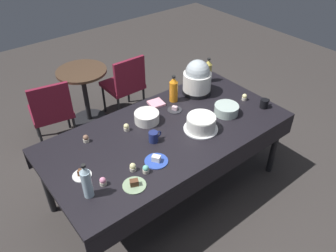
% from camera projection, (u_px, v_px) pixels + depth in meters
% --- Properties ---
extents(ground, '(9.00, 9.00, 0.00)m').
position_uv_depth(ground, '(168.00, 189.00, 3.37)').
color(ground, '#383330').
extents(potluck_table, '(2.20, 1.10, 0.75)m').
position_uv_depth(potluck_table, '(168.00, 136.00, 2.96)').
color(potluck_table, black).
rests_on(potluck_table, ground).
extents(frosted_layer_cake, '(0.31, 0.31, 0.14)m').
position_uv_depth(frosted_layer_cake, '(201.00, 123.00, 2.90)').
color(frosted_layer_cake, silver).
rests_on(frosted_layer_cake, potluck_table).
extents(slow_cooker, '(0.30, 0.30, 0.36)m').
position_uv_depth(slow_cooker, '(197.00, 78.00, 3.34)').
color(slow_cooker, black).
rests_on(slow_cooker, potluck_table).
extents(glass_salad_bowl, '(0.23, 0.23, 0.09)m').
position_uv_depth(glass_salad_bowl, '(226.00, 109.00, 3.11)').
color(glass_salad_bowl, '#B2C6BC').
rests_on(glass_salad_bowl, potluck_table).
extents(ceramic_snack_bowl, '(0.23, 0.23, 0.10)m').
position_uv_depth(ceramic_snack_bowl, '(147.00, 117.00, 3.00)').
color(ceramic_snack_bowl, silver).
rests_on(ceramic_snack_bowl, potluck_table).
extents(dessert_plate_white, '(0.14, 0.14, 0.06)m').
position_uv_depth(dessert_plate_white, '(82.00, 175.00, 2.47)').
color(dessert_plate_white, white).
rests_on(dessert_plate_white, potluck_table).
extents(dessert_plate_cobalt, '(0.19, 0.19, 0.06)m').
position_uv_depth(dessert_plate_cobalt, '(156.00, 160.00, 2.60)').
color(dessert_plate_cobalt, '#2D4CB2').
rests_on(dessert_plate_cobalt, potluck_table).
extents(dessert_plate_charcoal, '(0.14, 0.14, 0.04)m').
position_uv_depth(dessert_plate_charcoal, '(175.00, 109.00, 3.17)').
color(dessert_plate_charcoal, '#2D2D33').
rests_on(dessert_plate_charcoal, potluck_table).
extents(dessert_plate_sage, '(0.17, 0.17, 0.06)m').
position_uv_depth(dessert_plate_sage, '(134.00, 184.00, 2.39)').
color(dessert_plate_sage, '#8CA87F').
rests_on(dessert_plate_sage, potluck_table).
extents(cupcake_vanilla, '(0.05, 0.05, 0.07)m').
position_uv_depth(cupcake_vanilla, '(245.00, 97.00, 3.31)').
color(cupcake_vanilla, beige).
rests_on(cupcake_vanilla, potluck_table).
extents(cupcake_cocoa, '(0.05, 0.05, 0.07)m').
position_uv_depth(cupcake_cocoa, '(103.00, 181.00, 2.39)').
color(cupcake_cocoa, beige).
rests_on(cupcake_cocoa, potluck_table).
extents(cupcake_berry, '(0.05, 0.05, 0.07)m').
position_uv_depth(cupcake_berry, '(146.00, 169.00, 2.49)').
color(cupcake_berry, beige).
rests_on(cupcake_berry, potluck_table).
extents(cupcake_rose, '(0.05, 0.05, 0.07)m').
position_uv_depth(cupcake_rose, '(86.00, 139.00, 2.78)').
color(cupcake_rose, beige).
rests_on(cupcake_rose, potluck_table).
extents(cupcake_mint, '(0.05, 0.05, 0.07)m').
position_uv_depth(cupcake_mint, '(126.00, 127.00, 2.91)').
color(cupcake_mint, beige).
rests_on(cupcake_mint, potluck_table).
extents(cupcake_lemon, '(0.05, 0.05, 0.07)m').
position_uv_depth(cupcake_lemon, '(133.00, 167.00, 2.51)').
color(cupcake_lemon, beige).
rests_on(cupcake_lemon, potluck_table).
extents(soda_bottle_orange_juice, '(0.08, 0.08, 0.28)m').
position_uv_depth(soda_bottle_orange_juice, '(174.00, 89.00, 3.24)').
color(soda_bottle_orange_juice, orange).
rests_on(soda_bottle_orange_juice, potluck_table).
extents(soda_bottle_water, '(0.07, 0.07, 0.29)m').
position_uv_depth(soda_bottle_water, '(87.00, 182.00, 2.25)').
color(soda_bottle_water, silver).
rests_on(soda_bottle_water, potluck_table).
extents(soda_bottle_ginger_ale, '(0.08, 0.08, 0.27)m').
position_uv_depth(soda_bottle_ginger_ale, '(208.00, 71.00, 3.56)').
color(soda_bottle_ginger_ale, gold).
rests_on(soda_bottle_ginger_ale, potluck_table).
extents(coffee_mug_navy, '(0.12, 0.08, 0.09)m').
position_uv_depth(coffee_mug_navy, '(154.00, 137.00, 2.78)').
color(coffee_mug_navy, navy).
rests_on(coffee_mug_navy, potluck_table).
extents(coffee_mug_black, '(0.12, 0.08, 0.09)m').
position_uv_depth(coffee_mug_black, '(264.00, 103.00, 3.20)').
color(coffee_mug_black, black).
rests_on(coffee_mug_black, potluck_table).
extents(paper_napkin_stack, '(0.16, 0.16, 0.02)m').
position_uv_depth(paper_napkin_stack, '(156.00, 103.00, 3.25)').
color(paper_napkin_stack, pink).
rests_on(paper_napkin_stack, potluck_table).
extents(maroon_chair_left, '(0.51, 0.51, 0.85)m').
position_uv_depth(maroon_chair_left, '(51.00, 110.00, 3.65)').
color(maroon_chair_left, maroon).
rests_on(maroon_chair_left, ground).
extents(maroon_chair_right, '(0.44, 0.44, 0.85)m').
position_uv_depth(maroon_chair_right, '(125.00, 83.00, 4.13)').
color(maroon_chair_right, maroon).
rests_on(maroon_chair_right, ground).
extents(round_cafe_table, '(0.60, 0.60, 0.72)m').
position_uv_depth(round_cafe_table, '(84.00, 86.00, 4.04)').
color(round_cafe_table, '#473323').
rests_on(round_cafe_table, ground).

